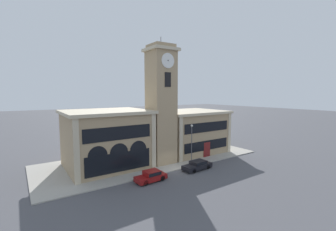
% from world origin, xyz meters
% --- Properties ---
extents(ground_plane, '(300.00, 300.00, 0.00)m').
position_xyz_m(ground_plane, '(0.00, 0.00, 0.00)').
color(ground_plane, '#4C4C51').
extents(sidewalk_kerb, '(37.18, 14.64, 0.15)m').
position_xyz_m(sidewalk_kerb, '(0.00, 7.32, 0.07)').
color(sidewalk_kerb, '#A39E93').
rests_on(sidewalk_kerb, ground_plane).
extents(clock_tower, '(4.52, 4.52, 20.18)m').
position_xyz_m(clock_tower, '(0.00, 4.57, 9.56)').
color(clock_tower, tan).
rests_on(clock_tower, ground_plane).
extents(town_hall_left_wing, '(12.33, 10.67, 8.82)m').
position_xyz_m(town_hall_left_wing, '(-8.03, 7.62, 4.43)').
color(town_hall_left_wing, tan).
rests_on(town_hall_left_wing, ground_plane).
extents(town_hall_right_wing, '(13.08, 10.67, 8.04)m').
position_xyz_m(town_hall_right_wing, '(8.40, 7.63, 4.04)').
color(town_hall_right_wing, tan).
rests_on(town_hall_right_wing, ground_plane).
extents(parked_car_near, '(4.20, 2.03, 1.41)m').
position_xyz_m(parked_car_near, '(-5.29, -1.30, 0.74)').
color(parked_car_near, maroon).
rests_on(parked_car_near, ground_plane).
extents(parked_car_mid, '(4.82, 2.11, 1.33)m').
position_xyz_m(parked_car_mid, '(2.70, -1.30, 0.70)').
color(parked_car_mid, black).
rests_on(parked_car_mid, ground_plane).
extents(street_lamp, '(0.36, 0.36, 6.43)m').
position_xyz_m(street_lamp, '(3.04, 0.51, 4.31)').
color(street_lamp, '#4C4C51').
rests_on(street_lamp, sidewalk_kerb).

